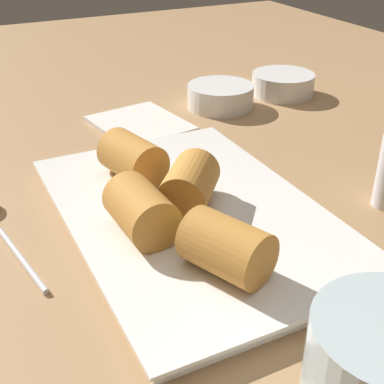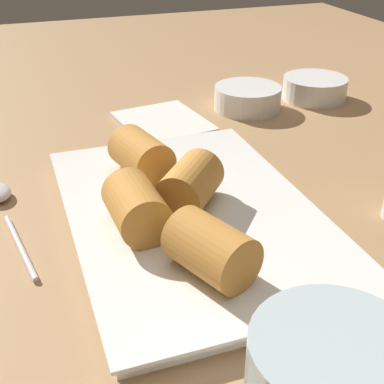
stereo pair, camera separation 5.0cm
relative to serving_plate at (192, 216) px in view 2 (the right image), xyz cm
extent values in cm
cube|color=#A87F54|center=(-2.63, 0.00, -1.76)|extent=(180.00, 140.00, 2.00)
cube|color=white|center=(0.00, 0.00, -0.16)|extent=(30.49, 20.34, 1.20)
cube|color=white|center=(0.00, 0.00, 0.59)|extent=(31.71, 21.16, 0.30)
cylinder|color=#C68438|center=(1.58, -5.35, 2.89)|extent=(6.40, 4.60, 4.30)
sphere|color=#56843D|center=(-0.87, -5.47, 2.89)|extent=(2.79, 2.79, 2.79)
cylinder|color=#C68438|center=(9.06, -1.73, 2.89)|extent=(7.37, 6.36, 4.30)
sphere|color=#6B9E47|center=(6.80, -2.68, 2.89)|extent=(2.79, 2.79, 2.79)
cylinder|color=#C68438|center=(-7.82, -2.47, 2.89)|extent=(7.02, 5.61, 4.30)
sphere|color=#56843D|center=(-10.20, -3.04, 2.89)|extent=(2.79, 2.79, 2.79)
cylinder|color=#C68438|center=(-0.54, 0.31, 2.89)|extent=(7.50, 7.28, 4.30)
sphere|color=#56843D|center=(-2.41, 1.90, 2.89)|extent=(2.79, 2.79, 2.79)
cylinder|color=white|center=(-24.97, 16.79, 0.82)|extent=(9.02, 9.02, 3.16)
cylinder|color=#477038|center=(-24.97, 16.79, 2.12)|extent=(7.40, 7.40, 0.57)
cylinder|color=white|center=(-25.53, 27.51, 0.82)|extent=(9.02, 9.02, 3.16)
cylinder|color=maroon|center=(-25.53, 27.51, 2.12)|extent=(7.40, 7.40, 0.57)
cylinder|color=silver|center=(-1.03, -14.77, -0.51)|extent=(10.07, 2.17, 0.50)
cube|color=silver|center=(-23.38, 4.26, -0.46)|extent=(13.13, 11.65, 0.60)
camera|label=1|loc=(36.15, -18.01, 25.08)|focal=50.00mm
camera|label=2|loc=(38.10, -13.40, 25.08)|focal=50.00mm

